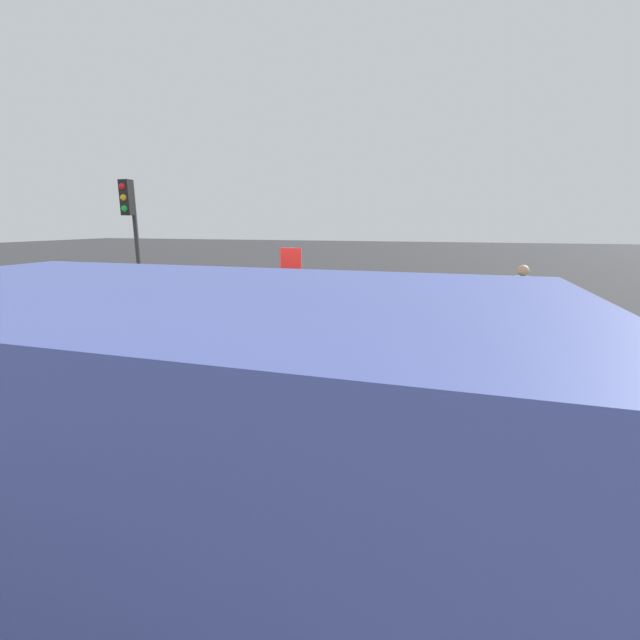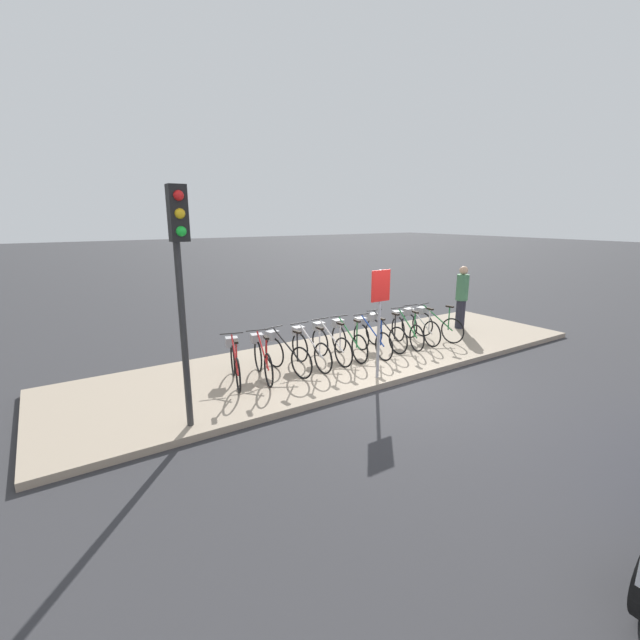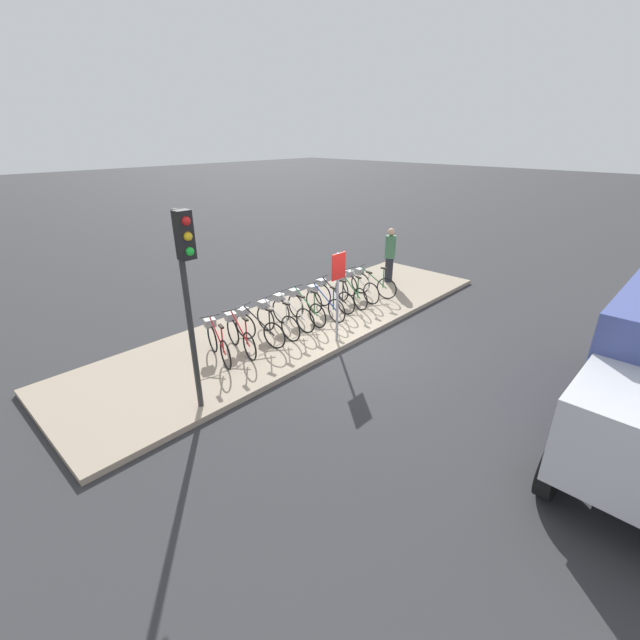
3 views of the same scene
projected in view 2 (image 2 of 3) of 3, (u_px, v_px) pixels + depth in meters
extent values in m
plane|color=#2D2D30|center=(398.00, 385.00, 8.51)|extent=(120.00, 120.00, 0.00)
cube|color=gray|center=(347.00, 358.00, 9.90)|extent=(12.55, 3.45, 0.12)
torus|color=black|center=(238.00, 375.00, 7.77)|extent=(0.21, 0.64, 0.66)
torus|color=black|center=(233.00, 360.00, 8.60)|extent=(0.21, 0.64, 0.66)
cylinder|color=red|center=(235.00, 354.00, 8.12)|extent=(0.28, 0.89, 0.55)
cylinder|color=red|center=(237.00, 358.00, 7.81)|extent=(0.04, 0.04, 0.59)
cube|color=black|center=(236.00, 342.00, 7.74)|extent=(0.12, 0.21, 0.04)
cylinder|color=#262626|center=(231.00, 333.00, 8.47)|extent=(0.45, 0.15, 0.02)
cube|color=gray|center=(232.00, 342.00, 8.56)|extent=(0.29, 0.26, 0.18)
torus|color=black|center=(269.00, 370.00, 8.03)|extent=(0.18, 0.65, 0.66)
torus|color=black|center=(258.00, 356.00, 8.84)|extent=(0.18, 0.65, 0.66)
cylinder|color=red|center=(263.00, 350.00, 8.37)|extent=(0.23, 0.90, 0.55)
cylinder|color=red|center=(267.00, 353.00, 8.07)|extent=(0.04, 0.04, 0.59)
cube|color=black|center=(266.00, 337.00, 8.00)|extent=(0.11, 0.21, 0.04)
cylinder|color=#262626|center=(257.00, 330.00, 8.71)|extent=(0.45, 0.12, 0.02)
cube|color=gray|center=(257.00, 338.00, 8.80)|extent=(0.28, 0.25, 0.18)
torus|color=black|center=(302.00, 363.00, 8.44)|extent=(0.14, 0.65, 0.66)
torus|color=black|center=(274.00, 352.00, 9.08)|extent=(0.14, 0.65, 0.66)
cylinder|color=black|center=(287.00, 345.00, 8.70)|extent=(0.18, 0.91, 0.55)
cylinder|color=black|center=(297.00, 347.00, 8.46)|extent=(0.04, 0.04, 0.59)
cube|color=black|center=(297.00, 332.00, 8.38)|extent=(0.10, 0.21, 0.04)
cylinder|color=#262626|center=(274.00, 327.00, 8.95)|extent=(0.46, 0.10, 0.02)
cube|color=gray|center=(272.00, 335.00, 9.03)|extent=(0.27, 0.24, 0.18)
torus|color=black|center=(323.00, 358.00, 8.71)|extent=(0.05, 0.66, 0.66)
torus|color=black|center=(300.00, 347.00, 9.43)|extent=(0.05, 0.66, 0.66)
cylinder|color=silver|center=(311.00, 341.00, 9.01)|extent=(0.05, 0.91, 0.55)
cylinder|color=silver|center=(320.00, 343.00, 8.74)|extent=(0.03, 0.03, 0.59)
cube|color=black|center=(320.00, 328.00, 8.67)|extent=(0.07, 0.20, 0.04)
cylinder|color=#262626|center=(300.00, 323.00, 9.30)|extent=(0.46, 0.03, 0.02)
cube|color=gray|center=(299.00, 331.00, 9.38)|extent=(0.24, 0.20, 0.18)
torus|color=black|center=(343.00, 352.00, 9.08)|extent=(0.04, 0.66, 0.66)
torus|color=black|center=(320.00, 342.00, 9.81)|extent=(0.04, 0.66, 0.66)
cylinder|color=silver|center=(331.00, 336.00, 9.38)|extent=(0.04, 0.91, 0.55)
cylinder|color=silver|center=(340.00, 338.00, 9.11)|extent=(0.03, 0.03, 0.59)
cube|color=black|center=(340.00, 324.00, 9.04)|extent=(0.07, 0.20, 0.04)
cylinder|color=#262626|center=(320.00, 319.00, 9.68)|extent=(0.46, 0.03, 0.02)
cube|color=gray|center=(319.00, 326.00, 9.76)|extent=(0.24, 0.20, 0.18)
torus|color=black|center=(360.00, 349.00, 9.31)|extent=(0.10, 0.66, 0.66)
torus|color=black|center=(339.00, 339.00, 10.08)|extent=(0.10, 0.66, 0.66)
cylinder|color=#267238|center=(349.00, 333.00, 9.63)|extent=(0.12, 0.91, 0.55)
cylinder|color=#267238|center=(357.00, 335.00, 9.34)|extent=(0.03, 0.03, 0.59)
cube|color=black|center=(357.00, 321.00, 9.27)|extent=(0.09, 0.21, 0.04)
cylinder|color=#262626|center=(339.00, 316.00, 9.95)|extent=(0.46, 0.07, 0.02)
cube|color=gray|center=(338.00, 323.00, 10.03)|extent=(0.26, 0.22, 0.18)
torus|color=black|center=(384.00, 347.00, 9.49)|extent=(0.09, 0.66, 0.66)
torus|color=black|center=(361.00, 337.00, 10.26)|extent=(0.09, 0.66, 0.66)
cylinder|color=navy|center=(373.00, 331.00, 9.81)|extent=(0.11, 0.91, 0.55)
cylinder|color=navy|center=(381.00, 332.00, 9.53)|extent=(0.03, 0.03, 0.59)
cube|color=black|center=(382.00, 319.00, 9.45)|extent=(0.09, 0.21, 0.04)
cylinder|color=#262626|center=(362.00, 314.00, 10.13)|extent=(0.46, 0.06, 0.02)
cube|color=gray|center=(360.00, 321.00, 10.21)|extent=(0.26, 0.22, 0.18)
torus|color=black|center=(398.00, 340.00, 9.96)|extent=(0.05, 0.66, 0.66)
torus|color=black|center=(374.00, 332.00, 10.70)|extent=(0.05, 0.66, 0.66)
cylinder|color=black|center=(386.00, 325.00, 10.27)|extent=(0.06, 0.91, 0.55)
cylinder|color=black|center=(395.00, 327.00, 9.99)|extent=(0.03, 0.03, 0.59)
cube|color=black|center=(396.00, 314.00, 9.92)|extent=(0.08, 0.20, 0.04)
cylinder|color=#262626|center=(375.00, 310.00, 10.57)|extent=(0.46, 0.04, 0.02)
cube|color=gray|center=(373.00, 317.00, 10.66)|extent=(0.25, 0.21, 0.18)
torus|color=black|center=(417.00, 338.00, 10.15)|extent=(0.19, 0.64, 0.66)
torus|color=black|center=(398.00, 329.00, 10.98)|extent=(0.19, 0.64, 0.66)
cylinder|color=#267238|center=(408.00, 323.00, 10.50)|extent=(0.25, 0.89, 0.55)
cylinder|color=#267238|center=(415.00, 325.00, 10.20)|extent=(0.04, 0.04, 0.59)
cube|color=black|center=(415.00, 312.00, 10.12)|extent=(0.12, 0.21, 0.04)
cylinder|color=#262626|center=(399.00, 308.00, 10.85)|extent=(0.45, 0.14, 0.02)
cube|color=gray|center=(398.00, 314.00, 10.94)|extent=(0.28, 0.25, 0.18)
torus|color=black|center=(432.00, 334.00, 10.51)|extent=(0.12, 0.65, 0.66)
torus|color=black|center=(409.00, 326.00, 11.29)|extent=(0.12, 0.65, 0.66)
cylinder|color=beige|center=(421.00, 320.00, 10.84)|extent=(0.15, 0.91, 0.55)
cylinder|color=beige|center=(429.00, 321.00, 10.55)|extent=(0.04, 0.04, 0.59)
cube|color=black|center=(430.00, 309.00, 10.47)|extent=(0.09, 0.21, 0.04)
cylinder|color=#262626|center=(410.00, 305.00, 11.16)|extent=(0.46, 0.08, 0.02)
cube|color=gray|center=(409.00, 312.00, 11.25)|extent=(0.26, 0.23, 0.18)
torus|color=black|center=(452.00, 331.00, 10.80)|extent=(0.14, 0.65, 0.66)
torus|color=black|center=(422.00, 324.00, 11.45)|extent=(0.14, 0.65, 0.66)
cylinder|color=#267238|center=(438.00, 318.00, 11.06)|extent=(0.17, 0.91, 0.55)
cylinder|color=#267238|center=(449.00, 319.00, 10.82)|extent=(0.04, 0.04, 0.59)
cube|color=black|center=(450.00, 307.00, 10.74)|extent=(0.10, 0.21, 0.04)
cylinder|color=#262626|center=(424.00, 304.00, 11.31)|extent=(0.46, 0.10, 0.02)
cube|color=gray|center=(422.00, 311.00, 11.39)|extent=(0.27, 0.24, 0.18)
cylinder|color=#23232D|center=(460.00, 314.00, 12.28)|extent=(0.26, 0.26, 0.82)
cylinder|color=#3F724C|center=(462.00, 287.00, 12.10)|extent=(0.34, 0.34, 0.73)
sphere|color=tan|center=(464.00, 270.00, 11.98)|extent=(0.24, 0.24, 0.24)
cylinder|color=#2D2D2D|center=(182.00, 313.00, 6.20)|extent=(0.10, 0.10, 3.56)
cube|color=black|center=(178.00, 213.00, 5.72)|extent=(0.24, 0.20, 0.75)
sphere|color=red|center=(179.00, 195.00, 5.59)|extent=(0.14, 0.14, 0.14)
sphere|color=gold|center=(180.00, 214.00, 5.64)|extent=(0.14, 0.14, 0.14)
sphere|color=green|center=(181.00, 231.00, 5.70)|extent=(0.14, 0.14, 0.14)
cylinder|color=#99999E|center=(379.00, 325.00, 8.32)|extent=(0.06, 0.06, 2.16)
cube|color=red|center=(381.00, 286.00, 8.12)|extent=(0.44, 0.03, 0.60)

